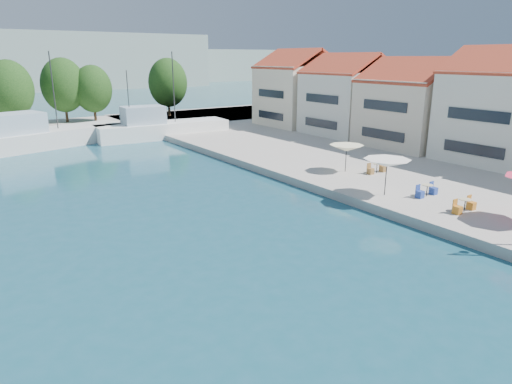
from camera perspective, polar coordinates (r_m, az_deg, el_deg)
quay_right at (r=45.82m, az=20.09°, el=4.32°), size 32.00×92.00×0.60m
quay_far at (r=63.77m, az=-28.27°, el=6.55°), size 90.00×16.00×0.60m
hill_east at (r=184.15m, az=-17.86°, el=14.77°), size 140.00×40.00×12.00m
building_03 at (r=43.72m, az=28.77°, el=9.68°), size 8.40×8.80×10.20m
building_04 at (r=48.50m, az=19.16°, el=10.69°), size 9.00×8.80×9.20m
building_05 at (r=54.31m, az=11.44°, el=12.05°), size 8.40×8.80×9.70m
building_06 at (r=60.90m, az=5.25°, el=12.97°), size 9.00×8.80×10.20m
trawler_03 at (r=53.30m, az=-25.60°, el=6.14°), size 18.68×9.20×10.20m
trawler_04 at (r=55.37m, az=-11.91°, el=7.73°), size 15.61×5.16×10.20m
tree_05 at (r=64.37m, az=-28.46°, el=11.23°), size 5.65×5.65×8.36m
tree_06 at (r=68.23m, az=-22.95°, el=12.20°), size 5.79×5.79×8.57m
tree_07 at (r=67.86m, az=-19.74°, el=12.03°), size 5.14×5.14×7.61m
tree_08 at (r=71.17m, az=-10.97°, el=13.27°), size 5.75×5.75×8.51m
umbrella_white at (r=30.18m, az=16.06°, el=3.51°), size 3.00×3.00×2.38m
umbrella_cream at (r=35.96m, az=11.25°, el=5.41°), size 2.65×2.65×2.10m
cafe_table_01 at (r=28.94m, az=24.61°, el=-1.70°), size 1.82×0.70×0.76m
cafe_table_02 at (r=31.23m, az=20.57°, el=0.02°), size 1.82×0.70×0.76m
cafe_table_03 at (r=36.35m, az=14.86°, el=2.76°), size 1.82×0.70×0.76m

